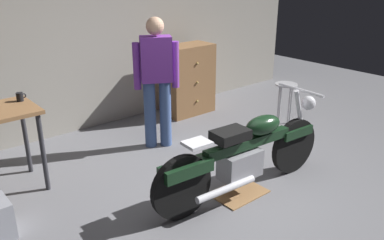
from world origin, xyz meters
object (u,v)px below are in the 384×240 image
(person_standing, at_px, (157,78))
(wooden_dresser, at_px, (188,80))
(shop_stool, at_px, (286,93))
(motorcycle, at_px, (245,153))
(mug_black_matte, at_px, (20,97))

(person_standing, distance_m, wooden_dresser, 1.38)
(shop_stool, bearing_deg, motorcycle, -153.38)
(shop_stool, xyz_separation_m, mug_black_matte, (-3.44, 0.83, 0.45))
(motorcycle, distance_m, mug_black_matte, 2.43)
(motorcycle, bearing_deg, person_standing, 94.08)
(shop_stool, distance_m, mug_black_matte, 3.57)
(motorcycle, xyz_separation_m, wooden_dresser, (1.11, 2.27, 0.10))
(shop_stool, relative_size, mug_black_matte, 6.20)
(wooden_dresser, bearing_deg, person_standing, -146.54)
(wooden_dresser, distance_m, mug_black_matte, 2.78)
(motorcycle, xyz_separation_m, shop_stool, (1.85, 0.93, 0.05))
(wooden_dresser, relative_size, mug_black_matte, 10.66)
(motorcycle, relative_size, shop_stool, 3.42)
(person_standing, distance_m, shop_stool, 1.99)
(wooden_dresser, bearing_deg, motorcycle, -116.00)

